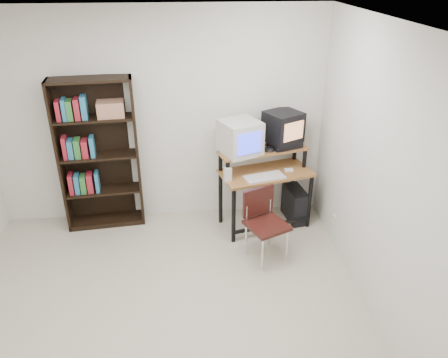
{
  "coord_description": "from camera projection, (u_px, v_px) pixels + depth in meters",
  "views": [
    {
      "loc": [
        0.32,
        -3.04,
        3.01
      ],
      "look_at": [
        0.7,
        1.1,
        0.92
      ],
      "focal_mm": 35.0,
      "sensor_mm": 36.0,
      "label": 1
    }
  ],
  "objects": [
    {
      "name": "mousepad",
      "position": [
        289.0,
        172.0,
        5.25
      ],
      "size": [
        0.26,
        0.23,
        0.01
      ],
      "primitive_type": "cube",
      "rotation": [
        0.0,
        0.0,
        0.27
      ],
      "color": "black",
      "rests_on": "computer_desk"
    },
    {
      "name": "crt_tv",
      "position": [
        283.0,
        127.0,
        5.19
      ],
      "size": [
        0.51,
        0.51,
        0.36
      ],
      "rotation": [
        0.0,
        0.0,
        0.5
      ],
      "color": "black",
      "rests_on": "vcr"
    },
    {
      "name": "floor",
      "position": [
        160.0,
        324.0,
        4.03
      ],
      "size": [
        4.0,
        4.0,
        0.01
      ],
      "primitive_type": "cube",
      "color": "beige",
      "rests_on": "ground"
    },
    {
      "name": "back_wall",
      "position": [
        159.0,
        119.0,
        5.22
      ],
      "size": [
        4.0,
        0.01,
        2.6
      ],
      "primitive_type": "cube",
      "color": "silver",
      "rests_on": "floor"
    },
    {
      "name": "cd_spindle",
      "position": [
        269.0,
        150.0,
        5.16
      ],
      "size": [
        0.16,
        0.16,
        0.05
      ],
      "primitive_type": "cylinder",
      "rotation": [
        0.0,
        0.0,
        0.37
      ],
      "color": "#26262B",
      "rests_on": "computer_desk"
    },
    {
      "name": "keyboard",
      "position": [
        264.0,
        178.0,
        5.08
      ],
      "size": [
        0.51,
        0.33,
        0.03
      ],
      "primitive_type": "cube",
      "rotation": [
        0.0,
        0.0,
        0.26
      ],
      "color": "beige",
      "rests_on": "computer_desk"
    },
    {
      "name": "right_wall",
      "position": [
        393.0,
        191.0,
        3.61
      ],
      "size": [
        0.01,
        4.0,
        2.6
      ],
      "primitive_type": "cube",
      "color": "silver",
      "rests_on": "floor"
    },
    {
      "name": "ceiling",
      "position": [
        133.0,
        29.0,
        2.86
      ],
      "size": [
        4.0,
        4.0,
        0.01
      ],
      "primitive_type": "cube",
      "color": "white",
      "rests_on": "back_wall"
    },
    {
      "name": "bookshelf",
      "position": [
        99.0,
        153.0,
        5.19
      ],
      "size": [
        0.95,
        0.4,
        1.85
      ],
      "rotation": [
        0.0,
        0.0,
        0.1
      ],
      "color": "black",
      "rests_on": "floor"
    },
    {
      "name": "vcr",
      "position": [
        285.0,
        145.0,
        5.27
      ],
      "size": [
        0.43,
        0.36,
        0.08
      ],
      "primitive_type": "cube",
      "rotation": [
        0.0,
        0.0,
        0.34
      ],
      "color": "black",
      "rests_on": "computer_desk"
    },
    {
      "name": "school_chair",
      "position": [
        264.0,
        218.0,
        4.75
      ],
      "size": [
        0.53,
        0.53,
        0.8
      ],
      "rotation": [
        0.0,
        0.0,
        0.43
      ],
      "color": "black",
      "rests_on": "floor"
    },
    {
      "name": "desk_speaker",
      "position": [
        228.0,
        175.0,
        5.0
      ],
      "size": [
        0.1,
        0.09,
        0.17
      ],
      "primitive_type": "cube",
      "rotation": [
        0.0,
        0.0,
        0.23
      ],
      "color": "beige",
      "rests_on": "computer_desk"
    },
    {
      "name": "crt_monitor",
      "position": [
        240.0,
        137.0,
        5.05
      ],
      "size": [
        0.54,
        0.54,
        0.39
      ],
      "rotation": [
        0.0,
        0.0,
        0.41
      ],
      "color": "beige",
      "rests_on": "computer_desk"
    },
    {
      "name": "wall_outlet",
      "position": [
        334.0,
        220.0,
        5.08
      ],
      "size": [
        0.02,
        0.08,
        0.12
      ],
      "primitive_type": "cube",
      "color": "beige",
      "rests_on": "right_wall"
    },
    {
      "name": "pc_tower",
      "position": [
        295.0,
        204.0,
        5.58
      ],
      "size": [
        0.26,
        0.47,
        0.42
      ],
      "primitive_type": "cube",
      "rotation": [
        0.0,
        0.0,
        0.15
      ],
      "color": "black",
      "rests_on": "floor"
    },
    {
      "name": "mouse",
      "position": [
        289.0,
        170.0,
        5.25
      ],
      "size": [
        0.1,
        0.06,
        0.03
      ],
      "primitive_type": "cube",
      "rotation": [
        0.0,
        0.0,
        0.03
      ],
      "color": "white",
      "rests_on": "mousepad"
    },
    {
      "name": "computer_desk",
      "position": [
        265.0,
        176.0,
        5.26
      ],
      "size": [
        1.18,
        0.79,
        0.98
      ],
      "rotation": [
        0.0,
        0.0,
        0.25
      ],
      "color": "#9B6632",
      "rests_on": "floor"
    }
  ]
}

